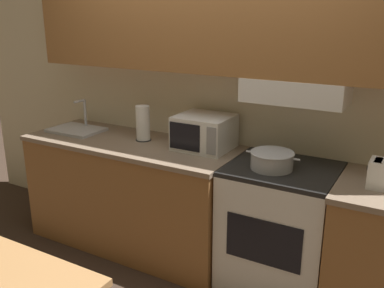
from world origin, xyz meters
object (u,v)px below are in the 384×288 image
object	(u,v)px
microwave	(204,132)
paper_towel_roll	(143,123)
sink_basin	(77,129)
stove_range	(279,228)
cooking_pot	(272,160)

from	to	relation	value
microwave	paper_towel_roll	xyz separation A→B (m)	(-0.53, -0.05, 0.01)
sink_basin	stove_range	bearing A→B (deg)	0.52
paper_towel_roll	sink_basin	bearing A→B (deg)	-174.06
microwave	sink_basin	distance (m)	1.21
cooking_pot	paper_towel_roll	size ratio (longest dim) A/B	1.31
stove_range	cooking_pot	distance (m)	0.53
microwave	paper_towel_roll	world-z (taller)	paper_towel_roll
sink_basin	paper_towel_roll	world-z (taller)	paper_towel_roll
cooking_pot	paper_towel_roll	bearing A→B (deg)	174.07
stove_range	paper_towel_roll	distance (m)	1.33
sink_basin	microwave	bearing A→B (deg)	5.79
stove_range	paper_towel_roll	xyz separation A→B (m)	(-1.18, 0.05, 0.60)
cooking_pot	sink_basin	xyz separation A→B (m)	(-1.79, 0.05, -0.04)
microwave	sink_basin	size ratio (longest dim) A/B	0.90
sink_basin	paper_towel_roll	distance (m)	0.68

